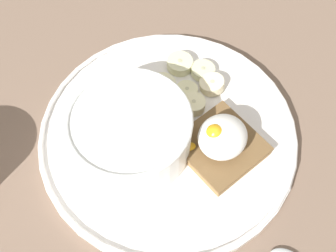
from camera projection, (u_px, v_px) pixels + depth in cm
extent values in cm
cube|color=#755E4D|center=(168.00, 142.00, 57.21)|extent=(120.00, 120.00, 2.00)
cylinder|color=white|center=(168.00, 137.00, 55.91)|extent=(30.70, 30.70, 1.00)
torus|color=white|center=(168.00, 133.00, 55.22)|extent=(30.50, 30.50, 0.60)
cylinder|color=white|center=(131.00, 132.00, 52.51)|extent=(13.77, 13.77, 5.42)
torus|color=white|center=(129.00, 120.00, 50.17)|extent=(13.97, 13.97, 0.60)
cylinder|color=white|center=(131.00, 135.00, 52.96)|extent=(12.37, 12.37, 3.98)
ellipsoid|color=white|center=(130.00, 127.00, 51.41)|extent=(11.75, 11.75, 1.20)
ellipsoid|color=tan|center=(156.00, 102.00, 52.65)|extent=(1.55, 1.06, 0.64)
ellipsoid|color=tan|center=(125.00, 100.00, 52.86)|extent=(1.03, 1.43, 0.57)
ellipsoid|color=#996A4C|center=(135.00, 133.00, 50.57)|extent=(1.35, 1.84, 0.72)
ellipsoid|color=tan|center=(92.00, 131.00, 50.76)|extent=(1.39, 1.64, 0.60)
ellipsoid|color=tan|center=(129.00, 129.00, 50.93)|extent=(1.47, 1.50, 0.55)
ellipsoid|color=tan|center=(144.00, 101.00, 52.72)|extent=(1.44, 1.88, 0.72)
cube|color=brown|center=(221.00, 145.00, 53.39)|extent=(10.02, 10.02, 0.30)
cube|color=olive|center=(220.00, 147.00, 53.88)|extent=(9.83, 9.83, 1.33)
ellipsoid|color=white|center=(223.00, 137.00, 51.78)|extent=(5.82, 5.41, 3.54)
sphere|color=gold|center=(215.00, 134.00, 51.03)|extent=(2.30, 2.30, 2.30)
ellipsoid|color=gold|center=(187.00, 146.00, 52.95)|extent=(2.25, 2.26, 0.36)
cylinder|color=beige|center=(203.00, 71.00, 59.58)|extent=(4.24, 4.22, 1.19)
cylinder|color=#B1B18A|center=(203.00, 68.00, 59.16)|extent=(0.76, 0.76, 0.16)
cylinder|color=beige|center=(187.00, 91.00, 58.04)|extent=(3.80, 3.77, 1.19)
cylinder|color=#B7B387|center=(187.00, 88.00, 57.64)|extent=(0.68, 0.68, 0.17)
cylinder|color=#F3EAB5|center=(195.00, 105.00, 56.77)|extent=(3.46, 3.40, 1.44)
cylinder|color=#BDB78D|center=(195.00, 102.00, 56.22)|extent=(0.62, 0.61, 0.15)
cylinder|color=#F8E9BA|center=(214.00, 86.00, 58.19)|extent=(3.88, 3.98, 1.62)
cylinder|color=#C2B691|center=(215.00, 83.00, 57.70)|extent=(0.70, 0.70, 0.21)
cylinder|color=beige|center=(180.00, 64.00, 59.97)|extent=(4.72, 4.72, 1.40)
cylinder|color=#B2B088|center=(180.00, 61.00, 59.43)|extent=(0.85, 0.85, 0.14)
cylinder|color=#EEEAB9|center=(162.00, 86.00, 58.28)|extent=(4.56, 4.54, 1.29)
cylinder|color=#B9B690|center=(162.00, 83.00, 57.78)|extent=(0.82, 0.82, 0.14)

